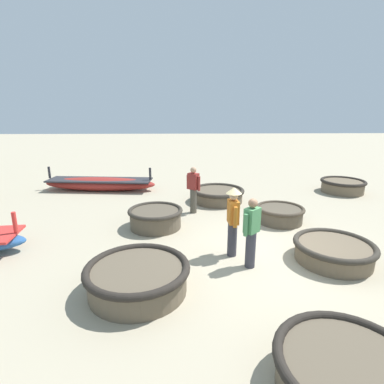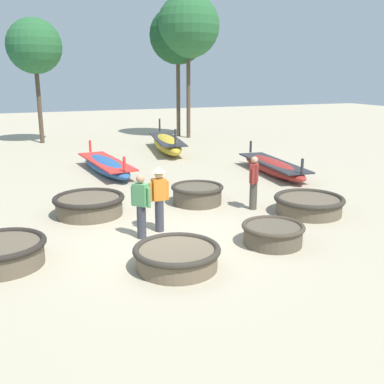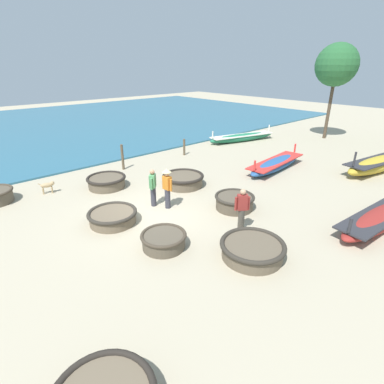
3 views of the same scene
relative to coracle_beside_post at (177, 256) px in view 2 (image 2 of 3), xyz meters
The scene contains 16 objects.
ground_plane 1.49m from the coracle_beside_post, 79.65° to the left, with size 80.00×80.00×0.00m, color tan.
coracle_beside_post is the anchor object (origin of this frame).
coracle_upturned 4.77m from the coracle_beside_post, 62.41° to the left, with size 1.60×1.60×0.58m.
coracle_center 5.19m from the coracle_beside_post, 23.72° to the left, with size 1.98×1.98×0.51m.
coracle_weathered 4.42m from the coracle_beside_post, 103.83° to the left, with size 1.99×1.99×0.57m.
coracle_front_right 2.57m from the coracle_beside_post, ahead, with size 1.47×1.47×0.49m.
coracle_far_right 3.62m from the coracle_beside_post, 156.12° to the left, with size 1.82×1.82×0.55m.
long_boat_green_hull 9.71m from the coracle_beside_post, 86.99° to the left, with size 1.54×5.00×1.02m.
long_boat_ochre_hull 9.62m from the coracle_beside_post, 46.60° to the left, with size 1.49×4.88×1.01m.
long_boat_red_hull 14.27m from the coracle_beside_post, 71.98° to the left, with size 2.04×5.55×1.44m.
fisherman_with_hat 4.68m from the coracle_beside_post, 41.21° to the left, with size 0.38×0.44×1.57m.
fisherman_crouching 2.40m from the coracle_beside_post, 80.90° to the left, with size 0.53×0.36×1.67m.
fisherman_standing_left 2.05m from the coracle_beside_post, 95.47° to the left, with size 0.39×0.41×1.57m.
tree_center 19.80m from the coracle_beside_post, 93.83° to the left, with size 3.00×3.00×6.83m.
tree_left_mid 20.47m from the coracle_beside_post, 67.80° to the left, with size 3.70×3.70×8.43m.
tree_tall_back 20.97m from the coracle_beside_post, 69.63° to the left, with size 3.44×3.44×7.83m.
Camera 2 is at (-3.15, -9.44, 3.86)m, focal length 42.00 mm.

